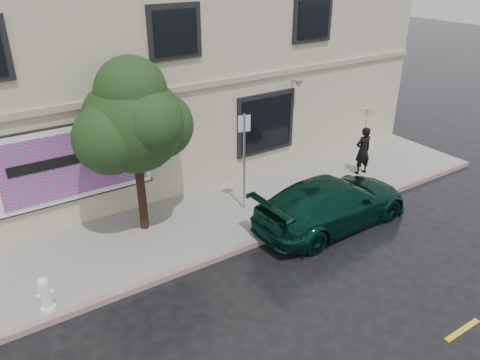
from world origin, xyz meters
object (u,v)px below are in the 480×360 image
street_tree (134,124)px  pedestrian (363,151)px  car (332,202)px  fire_hydrant (45,294)px

street_tree → pedestrian: bearing=-6.0°
car → fire_hydrant: car is taller
car → pedestrian: bearing=-61.3°
pedestrian → street_tree: size_ratio=0.39×
car → fire_hydrant: bearing=84.4°
fire_hydrant → car: bearing=3.2°
car → pedestrian: size_ratio=2.89×
street_tree → fire_hydrant: 4.56m
pedestrian → fire_hydrant: size_ratio=2.04×
street_tree → fire_hydrant: (-3.11, -2.00, -2.67)m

